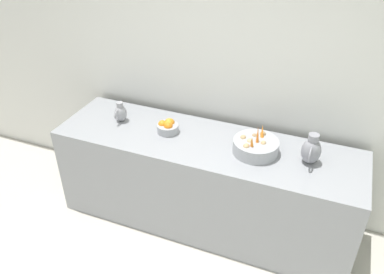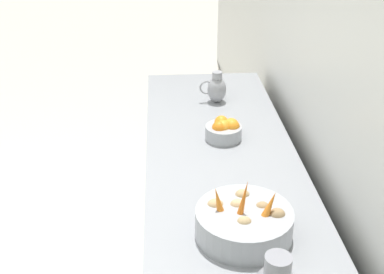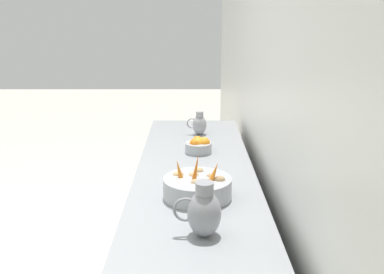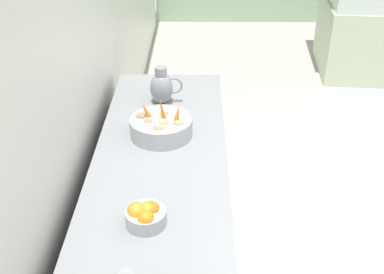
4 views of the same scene
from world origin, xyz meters
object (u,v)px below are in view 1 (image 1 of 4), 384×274
Objects in this scene: orange_bowl at (168,126)px; metal_pitcher_short at (121,113)px; metal_pitcher_tall at (311,150)px; vegetable_colander at (256,146)px.

metal_pitcher_short is at bearing -91.18° from orange_bowl.
orange_bowl is 1.21m from metal_pitcher_tall.
vegetable_colander reaches higher than orange_bowl.
vegetable_colander is 0.43m from metal_pitcher_tall.
vegetable_colander is 0.78m from orange_bowl.
orange_bowl is 0.99× the size of metal_pitcher_short.
orange_bowl is at bearing -90.08° from metal_pitcher_tall.
vegetable_colander is 1.45× the size of metal_pitcher_tall.
vegetable_colander is 1.26m from metal_pitcher_short.
orange_bowl is (-0.02, -0.78, -0.01)m from vegetable_colander.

